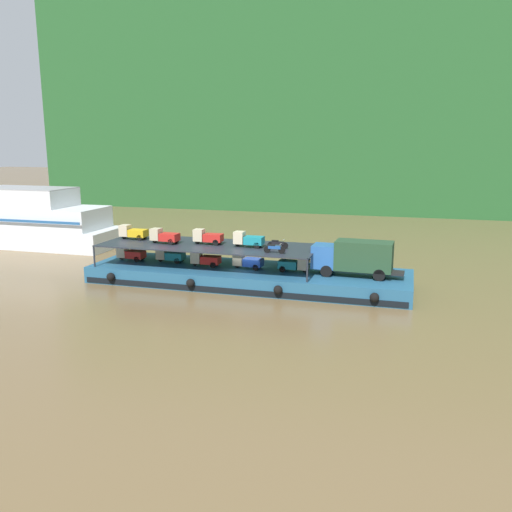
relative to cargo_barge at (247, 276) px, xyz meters
name	(u,v)px	position (x,y,z in m)	size (l,w,h in m)	color
ground_plane	(247,284)	(0.00, 0.03, -0.75)	(400.00, 400.00, 0.00)	brown
hillside_far_bank	(344,88)	(0.00, 65.62, 22.77)	(119.24, 31.17, 41.76)	#235628
cargo_barge	(247,276)	(0.00, 0.00, 0.00)	(29.39, 8.34, 1.50)	#23567A
covered_lorry	(355,257)	(9.71, -0.17, 2.44)	(7.92, 2.53, 3.10)	#285BA3
cargo_rack	(208,245)	(-3.80, 0.03, 2.69)	(20.19, 6.94, 2.00)	#232833
mini_truck_lower_stern	(131,253)	(-11.97, 0.05, 1.44)	(2.75, 1.22, 1.38)	red
mini_truck_lower_aft	(170,255)	(-7.94, 0.43, 1.44)	(2.76, 1.24, 1.38)	teal
mini_truck_lower_mid	(205,259)	(-4.04, -0.27, 1.44)	(2.78, 1.26, 1.38)	red
mini_truck_lower_fore	(248,261)	(0.05, -0.07, 1.44)	(2.78, 1.28, 1.38)	#1E47B7
mini_truck_lower_bow	(295,264)	(4.44, -0.05, 1.44)	(2.78, 1.27, 1.38)	teal
mini_truck_upper_stern	(133,232)	(-11.97, 0.70, 3.44)	(2.75, 1.21, 1.38)	gold
mini_truck_upper_mid	(164,236)	(-8.03, -0.49, 3.44)	(2.79, 1.29, 1.38)	red
mini_truck_upper_fore	(208,237)	(-3.97, 0.30, 3.44)	(2.78, 1.27, 1.38)	red
mini_truck_upper_bow	(248,239)	(0.08, 0.06, 3.44)	(2.74, 1.20, 1.38)	teal
motorcycle_upper_port	(274,248)	(3.06, -2.05, 3.18)	(1.90, 0.55, 0.87)	black
motorcycle_upper_centre	(278,244)	(2.84, 0.03, 3.18)	(1.90, 0.55, 0.87)	black
passenger_ferry_upstream	(33,221)	(-31.61, 10.67, 2.30)	(21.55, 7.59, 7.30)	silver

